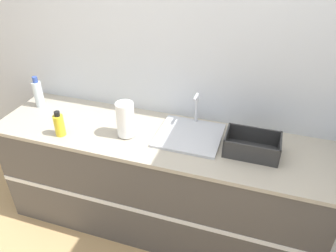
{
  "coord_description": "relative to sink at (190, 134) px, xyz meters",
  "views": [
    {
      "loc": [
        0.7,
        -1.55,
        2.29
      ],
      "look_at": [
        0.09,
        0.3,
        1.04
      ],
      "focal_mm": 35.0,
      "sensor_mm": 36.0,
      "label": 1
    }
  ],
  "objects": [
    {
      "name": "sink",
      "position": [
        0.0,
        0.0,
        0.0
      ],
      "size": [
        0.47,
        0.44,
        0.27
      ],
      "color": "silver",
      "rests_on": "counter_cabinet"
    },
    {
      "name": "counter_cabinet",
      "position": [
        -0.23,
        -0.07,
        -0.48
      ],
      "size": [
        2.54,
        0.68,
        0.92
      ],
      "color": "#514C47",
      "rests_on": "ground_plane"
    },
    {
      "name": "dish_rack",
      "position": [
        0.45,
        -0.06,
        0.03
      ],
      "size": [
        0.37,
        0.24,
        0.13
      ],
      "color": "#2D2D2D",
      "rests_on": "counter_cabinet"
    },
    {
      "name": "bottle_yellow",
      "position": [
        -0.91,
        -0.28,
        0.07
      ],
      "size": [
        0.07,
        0.07,
        0.2
      ],
      "color": "yellow",
      "rests_on": "counter_cabinet"
    },
    {
      "name": "wall_back",
      "position": [
        -0.23,
        0.3,
        0.36
      ],
      "size": [
        4.92,
        0.06,
        2.6
      ],
      "color": "silver",
      "rests_on": "ground_plane"
    },
    {
      "name": "ground_plane",
      "position": [
        -0.23,
        -0.4,
        -0.94
      ],
      "size": [
        12.0,
        12.0,
        0.0
      ],
      "primitive_type": "plane",
      "color": "tan"
    },
    {
      "name": "paper_towel_roll",
      "position": [
        -0.45,
        -0.14,
        0.12
      ],
      "size": [
        0.13,
        0.13,
        0.27
      ],
      "color": "#4C4C51",
      "rests_on": "counter_cabinet"
    },
    {
      "name": "bottle_clear",
      "position": [
        -1.33,
        0.05,
        0.1
      ],
      "size": [
        0.07,
        0.07,
        0.27
      ],
      "color": "silver",
      "rests_on": "counter_cabinet"
    }
  ]
}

